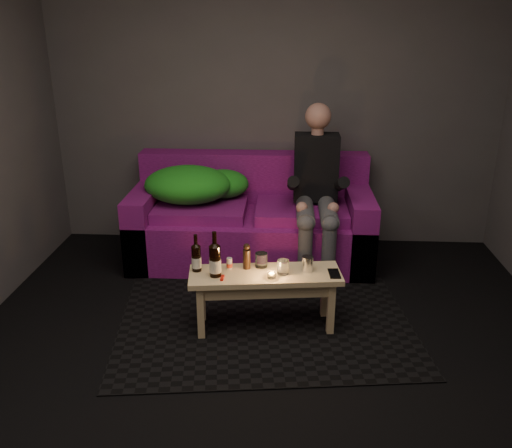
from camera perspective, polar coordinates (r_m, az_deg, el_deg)
The scene contains 17 objects.
floor at distance 3.29m, azimuth 0.77°, elevation -16.54°, with size 4.50×4.50×0.00m, color black.
room at distance 3.10m, azimuth 1.30°, elevation 14.26°, with size 4.50×4.50×4.50m.
rug at distance 3.86m, azimuth 0.96°, elevation -10.29°, with size 2.02×1.47×0.01m, color black.
sofa at distance 4.75m, azimuth -0.44°, elevation 0.13°, with size 2.04×0.92×0.88m.
green_blanket at distance 4.69m, azimuth -6.55°, elevation 4.13°, with size 0.90×0.61×0.31m.
person at distance 4.47m, azimuth 6.38°, elevation 3.89°, with size 0.37×0.85×1.36m.
coffee_table at distance 3.65m, azimuth 0.96°, elevation -6.20°, with size 1.04×0.44×0.41m.
beer_bottle_a at distance 3.63m, azimuth -6.30°, elevation -3.53°, with size 0.07×0.07×0.26m.
beer_bottle_b at distance 3.54m, azimuth -4.34°, elevation -3.79°, with size 0.08×0.08×0.31m.
salt_shaker at distance 3.66m, azimuth -2.82°, elevation -4.18°, with size 0.04×0.04×0.08m, color silver.
pepper_mill at distance 3.65m, azimuth -0.99°, elevation -3.72°, with size 0.05×0.05×0.14m, color black.
tumbler_back at distance 3.68m, azimuth 0.55°, elevation -3.81°, with size 0.08×0.08×0.10m, color white.
tealight at distance 3.54m, azimuth 1.66°, elevation -5.38°, with size 0.06×0.06×0.04m.
tumbler_front at distance 3.59m, azimuth 2.86°, elevation -4.54°, with size 0.08×0.08×0.10m, color white.
steel_cup at distance 3.64m, azimuth 5.44°, elevation -4.19°, with size 0.08×0.08×0.10m, color silver.
smartphone at distance 3.63m, azimuth 8.23°, elevation -5.19°, with size 0.07×0.14×0.01m, color black.
red_lighter at distance 3.54m, azimuth -3.57°, elevation -5.68°, with size 0.02×0.07×0.01m, color red.
Camera 1 is at (0.10, -2.61, 2.00)m, focal length 38.00 mm.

